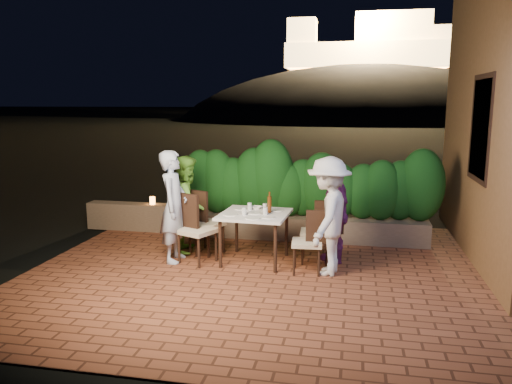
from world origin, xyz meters
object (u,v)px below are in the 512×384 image
(chair_left_back, at_px, (206,222))
(chair_right_back, at_px, (315,231))
(chair_right_front, at_px, (307,241))
(diner_blue, at_px, (174,206))
(beer_bottle, at_px, (269,202))
(dining_table, at_px, (255,237))
(chair_left_front, at_px, (197,229))
(diner_purple, at_px, (335,213))
(diner_white, at_px, (328,216))
(diner_green, at_px, (188,204))
(parapet_lamp, at_px, (152,201))
(bowl, at_px, (257,207))

(chair_left_back, height_order, chair_right_back, chair_left_back)
(chair_right_front, bearing_deg, diner_blue, -8.14)
(beer_bottle, relative_size, chair_right_back, 0.33)
(chair_right_back, bearing_deg, dining_table, 6.94)
(chair_left_back, bearing_deg, chair_left_front, -66.80)
(diner_blue, height_order, diner_purple, diner_blue)
(diner_blue, bearing_deg, diner_white, -96.60)
(chair_left_back, distance_m, diner_green, 0.43)
(diner_blue, relative_size, parapet_lamp, 12.00)
(parapet_lamp, bearing_deg, beer_bottle, -29.09)
(beer_bottle, relative_size, bowl, 1.95)
(diner_white, relative_size, parapet_lamp, 11.79)
(chair_left_back, relative_size, chair_right_front, 1.11)
(diner_purple, distance_m, parapet_lamp, 3.61)
(dining_table, xyz_separation_m, parapet_lamp, (-2.23, 1.43, 0.20))
(parapet_lamp, bearing_deg, chair_right_front, -30.01)
(bowl, bearing_deg, chair_left_back, -178.61)
(diner_green, height_order, parapet_lamp, diner_green)
(chair_right_back, xyz_separation_m, diner_blue, (-2.09, -0.35, 0.37))
(diner_white, bearing_deg, beer_bottle, -103.86)
(chair_left_front, bearing_deg, diner_blue, -158.69)
(chair_right_front, distance_m, diner_purple, 0.73)
(chair_right_back, bearing_deg, diner_white, 109.96)
(beer_bottle, relative_size, diner_green, 0.20)
(chair_right_front, distance_m, diner_white, 0.47)
(diner_blue, xyz_separation_m, diner_white, (2.29, -0.13, -0.01))
(parapet_lamp, bearing_deg, diner_green, -45.42)
(bowl, distance_m, parapet_lamp, 2.48)
(beer_bottle, height_order, diner_purple, diner_purple)
(dining_table, relative_size, diner_white, 0.60)
(diner_blue, height_order, diner_green, diner_blue)
(diner_green, bearing_deg, diner_white, -115.05)
(chair_left_front, distance_m, diner_white, 1.96)
(chair_right_back, distance_m, diner_purple, 0.40)
(bowl, xyz_separation_m, chair_left_front, (-0.80, -0.50, -0.26))
(beer_bottle, relative_size, diner_blue, 0.19)
(chair_left_front, relative_size, diner_purple, 0.69)
(chair_left_front, bearing_deg, beer_bottle, 38.92)
(bowl, xyz_separation_m, chair_right_back, (0.92, -0.13, -0.30))
(chair_right_back, bearing_deg, parapet_lamp, -25.60)
(parapet_lamp, bearing_deg, chair_left_front, -49.54)
(diner_white, bearing_deg, chair_right_front, -78.80)
(diner_green, relative_size, parapet_lamp, 11.02)
(chair_left_back, bearing_deg, diner_green, -170.19)
(diner_white, bearing_deg, diner_blue, -83.11)
(beer_bottle, xyz_separation_m, diner_purple, (0.96, 0.17, -0.16))
(chair_right_back, distance_m, diner_white, 0.63)
(chair_left_back, bearing_deg, chair_right_front, 2.40)
(chair_right_front, distance_m, chair_right_back, 0.50)
(chair_left_back, height_order, diner_green, diner_green)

